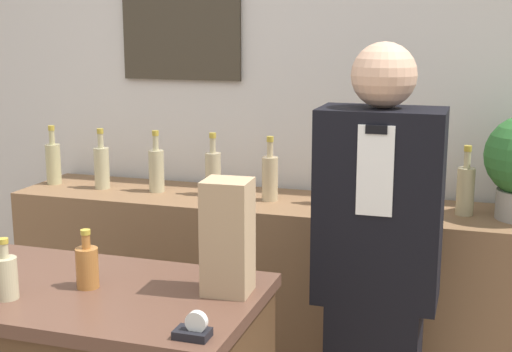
{
  "coord_description": "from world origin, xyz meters",
  "views": [
    {
      "loc": [
        0.91,
        -1.21,
        1.73
      ],
      "look_at": [
        0.16,
        1.13,
        1.21
      ],
      "focal_mm": 50.0,
      "sensor_mm": 36.0,
      "label": 1
    }
  ],
  "objects": [
    {
      "name": "shelf_bottle_7",
      "position": [
        0.87,
        1.7,
        1.09
      ],
      "size": [
        0.07,
        0.07,
        0.28
      ],
      "color": "tan",
      "rests_on": "back_shelf"
    },
    {
      "name": "tape_dispenser",
      "position": [
        0.25,
        0.33,
        0.98
      ],
      "size": [
        0.09,
        0.06,
        0.07
      ],
      "color": "black",
      "rests_on": "display_counter"
    },
    {
      "name": "shelf_bottle_5",
      "position": [
        0.32,
        1.71,
        1.09
      ],
      "size": [
        0.07,
        0.07,
        0.28
      ],
      "color": "tan",
      "rests_on": "back_shelf"
    },
    {
      "name": "shelf_bottle_0",
      "position": [
        -1.04,
        1.7,
        1.09
      ],
      "size": [
        0.07,
        0.07,
        0.28
      ],
      "color": "tan",
      "rests_on": "back_shelf"
    },
    {
      "name": "shopkeeper",
      "position": [
        0.59,
        1.19,
        0.84
      ],
      "size": [
        0.42,
        0.27,
        1.68
      ],
      "color": "black",
      "rests_on": "ground_plane"
    },
    {
      "name": "back_shelf",
      "position": [
        0.06,
        1.7,
        0.49
      ],
      "size": [
        2.37,
        0.47,
        0.98
      ],
      "color": "brown",
      "rests_on": "ground_plane"
    },
    {
      "name": "shelf_bottle_2",
      "position": [
        -0.5,
        1.7,
        1.09
      ],
      "size": [
        0.07,
        0.07,
        0.28
      ],
      "color": "tan",
      "rests_on": "back_shelf"
    },
    {
      "name": "shelf_bottle_4",
      "position": [
        0.05,
        1.7,
        1.09
      ],
      "size": [
        0.07,
        0.07,
        0.28
      ],
      "color": "tan",
      "rests_on": "back_shelf"
    },
    {
      "name": "shelf_bottle_1",
      "position": [
        -0.77,
        1.69,
        1.09
      ],
      "size": [
        0.07,
        0.07,
        0.28
      ],
      "color": "tan",
      "rests_on": "back_shelf"
    },
    {
      "name": "shelf_bottle_3",
      "position": [
        -0.23,
        1.72,
        1.09
      ],
      "size": [
        0.07,
        0.07,
        0.28
      ],
      "color": "tan",
      "rests_on": "back_shelf"
    },
    {
      "name": "counter_bottle_3",
      "position": [
        -0.18,
        0.56,
        1.03
      ],
      "size": [
        0.07,
        0.07,
        0.18
      ],
      "color": "#A2652F",
      "rests_on": "display_counter"
    },
    {
      "name": "back_wall",
      "position": [
        -0.0,
        2.0,
        1.36
      ],
      "size": [
        5.2,
        0.09,
        2.7
      ],
      "color": "silver",
      "rests_on": "ground_plane"
    },
    {
      "name": "shelf_bottle_6",
      "position": [
        0.59,
        1.71,
        1.09
      ],
      "size": [
        0.07,
        0.07,
        0.28
      ],
      "color": "tan",
      "rests_on": "back_shelf"
    },
    {
      "name": "counter_bottle_2",
      "position": [
        -0.36,
        0.41,
        1.03
      ],
      "size": [
        0.07,
        0.07,
        0.18
      ],
      "color": "tan",
      "rests_on": "display_counter"
    },
    {
      "name": "paper_bag",
      "position": [
        0.23,
        0.65,
        1.13
      ],
      "size": [
        0.14,
        0.13,
        0.34
      ],
      "color": "tan",
      "rests_on": "display_counter"
    }
  ]
}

